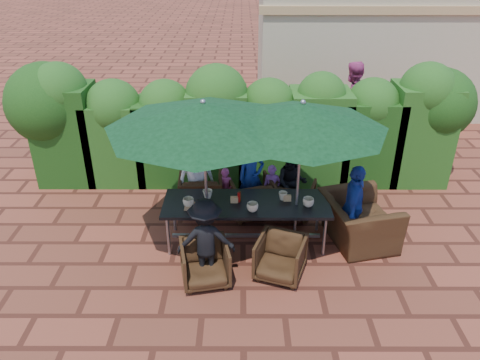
{
  "coord_description": "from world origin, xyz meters",
  "views": [
    {
      "loc": [
        -0.03,
        -6.34,
        4.52
      ],
      "look_at": [
        -0.05,
        0.4,
        0.97
      ],
      "focal_mm": 35.0,
      "sensor_mm": 36.0,
      "label": 1
    }
  ],
  "objects_px": {
    "dining_table": "(246,206)",
    "chair_end_right": "(359,214)",
    "chair_far_right": "(294,197)",
    "chair_near_left": "(205,261)",
    "umbrella_right": "(302,116)",
    "chair_far_mid": "(251,195)",
    "chair_far_left": "(201,190)",
    "chair_near_right": "(280,256)",
    "umbrella_left": "(203,116)"
  },
  "relations": [
    {
      "from": "chair_near_left",
      "to": "chair_near_right",
      "type": "xyz_separation_m",
      "value": [
        1.1,
        0.13,
        -0.0
      ]
    },
    {
      "from": "chair_far_right",
      "to": "chair_near_right",
      "type": "relative_size",
      "value": 1.01
    },
    {
      "from": "umbrella_right",
      "to": "chair_near_right",
      "type": "bearing_deg",
      "value": -110.44
    },
    {
      "from": "dining_table",
      "to": "chair_end_right",
      "type": "bearing_deg",
      "value": 1.15
    },
    {
      "from": "dining_table",
      "to": "umbrella_left",
      "type": "distance_m",
      "value": 1.66
    },
    {
      "from": "chair_far_mid",
      "to": "chair_near_left",
      "type": "relative_size",
      "value": 1.11
    },
    {
      "from": "dining_table",
      "to": "umbrella_right",
      "type": "height_order",
      "value": "umbrella_right"
    },
    {
      "from": "chair_near_left",
      "to": "chair_end_right",
      "type": "xyz_separation_m",
      "value": [
        2.43,
        1.02,
        0.18
      ]
    },
    {
      "from": "chair_end_right",
      "to": "chair_far_left",
      "type": "bearing_deg",
      "value": 56.37
    },
    {
      "from": "umbrella_left",
      "to": "chair_end_right",
      "type": "relative_size",
      "value": 2.43
    },
    {
      "from": "umbrella_right",
      "to": "chair_far_right",
      "type": "bearing_deg",
      "value": 85.18
    },
    {
      "from": "dining_table",
      "to": "umbrella_right",
      "type": "distance_m",
      "value": 1.73
    },
    {
      "from": "umbrella_left",
      "to": "dining_table",
      "type": "bearing_deg",
      "value": 3.17
    },
    {
      "from": "umbrella_left",
      "to": "chair_near_left",
      "type": "relative_size",
      "value": 4.2
    },
    {
      "from": "dining_table",
      "to": "chair_far_left",
      "type": "relative_size",
      "value": 3.32
    },
    {
      "from": "umbrella_right",
      "to": "chair_far_mid",
      "type": "relative_size",
      "value": 3.31
    },
    {
      "from": "chair_far_left",
      "to": "chair_near_right",
      "type": "xyz_separation_m",
      "value": [
        1.31,
        -1.89,
        -0.05
      ]
    },
    {
      "from": "dining_table",
      "to": "chair_far_right",
      "type": "distance_m",
      "value": 1.29
    },
    {
      "from": "chair_far_left",
      "to": "chair_far_right",
      "type": "bearing_deg",
      "value": 171.56
    },
    {
      "from": "umbrella_right",
      "to": "chair_far_right",
      "type": "relative_size",
      "value": 3.65
    },
    {
      "from": "chair_far_mid",
      "to": "chair_far_right",
      "type": "distance_m",
      "value": 0.77
    },
    {
      "from": "umbrella_left",
      "to": "chair_far_left",
      "type": "xyz_separation_m",
      "value": [
        -0.19,
        1.07,
        -1.82
      ]
    },
    {
      "from": "chair_far_left",
      "to": "chair_near_left",
      "type": "bearing_deg",
      "value": 92.51
    },
    {
      "from": "umbrella_right",
      "to": "chair_near_right",
      "type": "relative_size",
      "value": 3.67
    },
    {
      "from": "chair_far_left",
      "to": "chair_far_mid",
      "type": "relative_size",
      "value": 1.04
    },
    {
      "from": "dining_table",
      "to": "chair_near_left",
      "type": "height_order",
      "value": "dining_table"
    },
    {
      "from": "chair_near_left",
      "to": "chair_far_left",
      "type": "bearing_deg",
      "value": 84.45
    },
    {
      "from": "chair_near_right",
      "to": "chair_end_right",
      "type": "xyz_separation_m",
      "value": [
        1.33,
        0.88,
        0.18
      ]
    },
    {
      "from": "chair_far_right",
      "to": "chair_near_left",
      "type": "bearing_deg",
      "value": 69.68
    },
    {
      "from": "chair_near_right",
      "to": "umbrella_left",
      "type": "bearing_deg",
      "value": 163.51
    },
    {
      "from": "chair_far_right",
      "to": "chair_near_right",
      "type": "xyz_separation_m",
      "value": [
        -0.38,
        -1.74,
        -0.0
      ]
    },
    {
      "from": "dining_table",
      "to": "chair_far_right",
      "type": "height_order",
      "value": "dining_table"
    },
    {
      "from": "chair_far_right",
      "to": "chair_end_right",
      "type": "height_order",
      "value": "chair_end_right"
    },
    {
      "from": "chair_far_left",
      "to": "chair_near_right",
      "type": "relative_size",
      "value": 1.15
    },
    {
      "from": "chair_far_right",
      "to": "chair_far_left",
      "type": "bearing_deg",
      "value": 12.82
    },
    {
      "from": "chair_far_right",
      "to": "chair_near_left",
      "type": "relative_size",
      "value": 1.01
    },
    {
      "from": "chair_near_right",
      "to": "chair_far_mid",
      "type": "bearing_deg",
      "value": 122.29
    },
    {
      "from": "chair_far_left",
      "to": "chair_far_right",
      "type": "distance_m",
      "value": 1.69
    },
    {
      "from": "chair_end_right",
      "to": "chair_far_right",
      "type": "bearing_deg",
      "value": 35.45
    },
    {
      "from": "chair_far_mid",
      "to": "umbrella_right",
      "type": "bearing_deg",
      "value": 111.81
    },
    {
      "from": "chair_far_left",
      "to": "dining_table",
      "type": "bearing_deg",
      "value": 124.64
    },
    {
      "from": "umbrella_right",
      "to": "dining_table",
      "type": "bearing_deg",
      "value": 176.18
    },
    {
      "from": "chair_near_left",
      "to": "chair_near_right",
      "type": "relative_size",
      "value": 1.0
    },
    {
      "from": "chair_far_right",
      "to": "chair_end_right",
      "type": "bearing_deg",
      "value": 156.15
    },
    {
      "from": "umbrella_left",
      "to": "umbrella_right",
      "type": "relative_size",
      "value": 1.15
    },
    {
      "from": "chair_far_left",
      "to": "chair_near_left",
      "type": "xyz_separation_m",
      "value": [
        0.21,
        -2.02,
        -0.05
      ]
    },
    {
      "from": "chair_end_right",
      "to": "umbrella_left",
      "type": "bearing_deg",
      "value": 78.83
    },
    {
      "from": "umbrella_left",
      "to": "umbrella_right",
      "type": "height_order",
      "value": "same"
    },
    {
      "from": "umbrella_left",
      "to": "chair_far_left",
      "type": "relative_size",
      "value": 3.66
    },
    {
      "from": "chair_far_left",
      "to": "chair_far_mid",
      "type": "xyz_separation_m",
      "value": [
        0.91,
        -0.16,
        -0.01
      ]
    }
  ]
}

